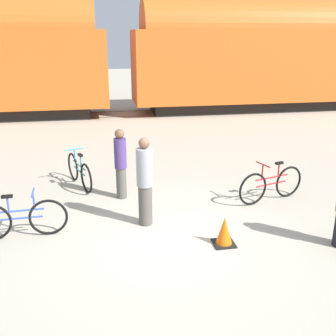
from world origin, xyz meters
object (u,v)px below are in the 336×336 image
object	(u,v)px
bicycle_blue	(20,219)
traffic_cone	(224,232)
person_in_grey	(145,182)
person_in_purple	(121,163)
freight_train	(120,55)
bicycle_maroon	(271,185)
bicycle_teal	(79,171)

from	to	relation	value
bicycle_blue	traffic_cone	xyz separation A→B (m)	(3.75, -0.94, -0.14)
bicycle_blue	person_in_grey	xyz separation A→B (m)	(2.42, 0.16, 0.54)
bicycle_blue	person_in_purple	xyz separation A→B (m)	(2.02, 1.62, 0.47)
freight_train	traffic_cone	world-z (taller)	freight_train
bicycle_maroon	bicycle_blue	xyz separation A→B (m)	(-5.45, -0.83, -0.01)
freight_train	person_in_purple	bearing A→B (deg)	-93.83
bicycle_maroon	traffic_cone	size ratio (longest dim) A/B	3.22
person_in_grey	bicycle_teal	bearing A→B (deg)	67.90
bicycle_maroon	bicycle_blue	size ratio (longest dim) A/B	1.00
traffic_cone	person_in_purple	bearing A→B (deg)	123.95
freight_train	person_in_grey	bearing A→B (deg)	-91.49
person_in_purple	traffic_cone	bearing A→B (deg)	114.05
freight_train	traffic_cone	distance (m)	13.38
bicycle_maroon	person_in_grey	bearing A→B (deg)	-167.51
freight_train	bicycle_teal	distance (m)	10.02
bicycle_maroon	person_in_purple	world-z (taller)	person_in_purple
freight_train	bicycle_blue	bearing A→B (deg)	-102.64
bicycle_maroon	person_in_grey	size ratio (longest dim) A/B	0.96
bicycle_blue	person_in_grey	distance (m)	2.48
bicycle_teal	bicycle_maroon	distance (m)	4.77
bicycle_teal	bicycle_blue	world-z (taller)	bicycle_teal
person_in_purple	bicycle_blue	bearing A→B (deg)	28.87
person_in_grey	traffic_cone	distance (m)	1.85
bicycle_blue	traffic_cone	world-z (taller)	bicycle_blue
freight_train	bicycle_teal	world-z (taller)	freight_train
bicycle_maroon	person_in_grey	world-z (taller)	person_in_grey
freight_train	bicycle_blue	xyz separation A→B (m)	(-2.73, -12.16, -2.42)
bicycle_teal	person_in_grey	size ratio (longest dim) A/B	0.92
bicycle_maroon	bicycle_blue	distance (m)	5.51
bicycle_teal	freight_train	bearing A→B (deg)	79.84
traffic_cone	freight_train	bearing A→B (deg)	94.45
person_in_grey	traffic_cone	world-z (taller)	person_in_grey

